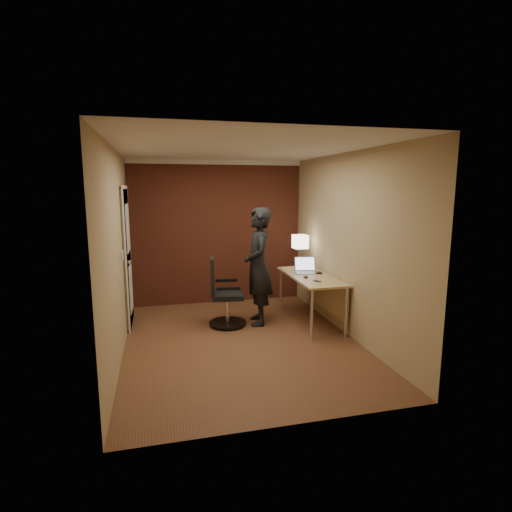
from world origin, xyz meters
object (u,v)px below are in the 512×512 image
(desk, at_px, (315,284))
(desk_lamp, at_px, (300,242))
(laptop, at_px, (306,268))
(person, at_px, (258,266))
(phone, at_px, (317,281))
(wallet, at_px, (318,273))
(mouse, at_px, (306,277))
(office_chair, at_px, (223,296))

(desk, relative_size, desk_lamp, 2.80)
(laptop, relative_size, person, 0.20)
(desk, xyz_separation_m, phone, (-0.13, -0.38, 0.13))
(laptop, distance_m, person, 0.79)
(person, bearing_deg, wallet, 93.27)
(desk_lamp, relative_size, laptop, 1.51)
(wallet, xyz_separation_m, person, (-0.94, 0.06, 0.13))
(desk_lamp, distance_m, phone, 1.13)
(desk, bearing_deg, wallet, 47.50)
(desk, bearing_deg, desk_lamp, 90.41)
(desk_lamp, bearing_deg, wallet, -80.00)
(phone, distance_m, wallet, 0.54)
(laptop, xyz_separation_m, wallet, (0.15, -0.15, -0.05))
(desk_lamp, relative_size, mouse, 5.35)
(desk_lamp, bearing_deg, laptop, -97.48)
(wallet, bearing_deg, desk_lamp, 100.00)
(phone, height_order, person, person)
(office_chair, bearing_deg, phone, -23.88)
(desk, height_order, laptop, laptop)
(office_chair, bearing_deg, desk, -6.97)
(laptop, bearing_deg, office_chair, -176.46)
(desk, distance_m, mouse, 0.27)
(mouse, xyz_separation_m, wallet, (0.29, 0.22, -0.01))
(phone, xyz_separation_m, person, (-0.71, 0.55, 0.14))
(phone, relative_size, office_chair, 0.11)
(wallet, distance_m, office_chair, 1.50)
(desk_lamp, xyz_separation_m, mouse, (-0.19, -0.78, -0.40))
(wallet, distance_m, person, 0.95)
(mouse, distance_m, phone, 0.28)
(mouse, height_order, wallet, mouse)
(mouse, bearing_deg, desk_lamp, 100.37)
(mouse, height_order, office_chair, office_chair)
(mouse, relative_size, person, 0.06)
(laptop, bearing_deg, person, -173.51)
(wallet, xyz_separation_m, office_chair, (-1.47, 0.07, -0.29))
(phone, bearing_deg, desk, 54.72)
(office_chair, relative_size, person, 0.58)
(laptop, xyz_separation_m, office_chair, (-1.32, -0.08, -0.35))
(desk_lamp, height_order, phone, desk_lamp)
(wallet, relative_size, person, 0.06)
(laptop, height_order, phone, laptop)
(phone, xyz_separation_m, wallet, (0.22, 0.49, 0.01))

